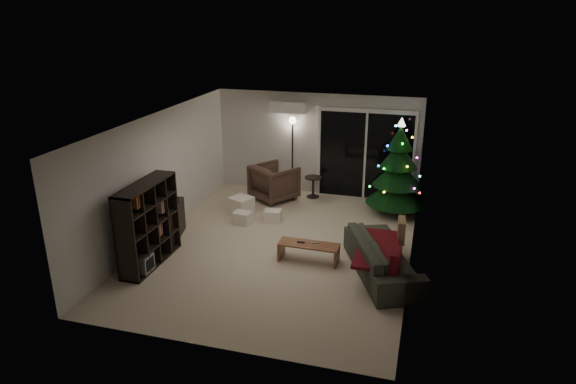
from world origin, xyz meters
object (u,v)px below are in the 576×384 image
(bookshelf, at_px, (139,223))
(armchair, at_px, (274,182))
(media_cabinet, at_px, (168,223))
(christmas_tree, at_px, (398,167))
(sofa, at_px, (383,257))
(coffee_table, at_px, (309,252))

(bookshelf, height_order, armchair, bookshelf)
(media_cabinet, distance_m, christmas_tree, 5.10)
(bookshelf, bearing_deg, armchair, 76.56)
(christmas_tree, bearing_deg, sofa, -89.72)
(media_cabinet, relative_size, christmas_tree, 0.51)
(sofa, bearing_deg, coffee_table, 62.04)
(bookshelf, xyz_separation_m, sofa, (4.30, 0.72, -0.44))
(bookshelf, distance_m, sofa, 4.38)
(armchair, bearing_deg, sofa, 168.51)
(media_cabinet, bearing_deg, sofa, -16.41)
(bookshelf, bearing_deg, sofa, 16.33)
(sofa, xyz_separation_m, christmas_tree, (-0.01, 2.94, 0.77))
(armchair, bearing_deg, bookshelf, 104.35)
(sofa, relative_size, christmas_tree, 1.01)
(armchair, height_order, coffee_table, armchair)
(bookshelf, relative_size, media_cabinet, 1.36)
(media_cabinet, distance_m, coffee_table, 2.96)
(armchair, bearing_deg, coffee_table, 152.80)
(media_cabinet, xyz_separation_m, armchair, (1.38, 2.75, 0.08))
(media_cabinet, bearing_deg, coffee_table, -15.89)
(bookshelf, xyz_separation_m, christmas_tree, (4.29, 3.66, 0.33))
(armchair, bearing_deg, media_cabinet, 97.89)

